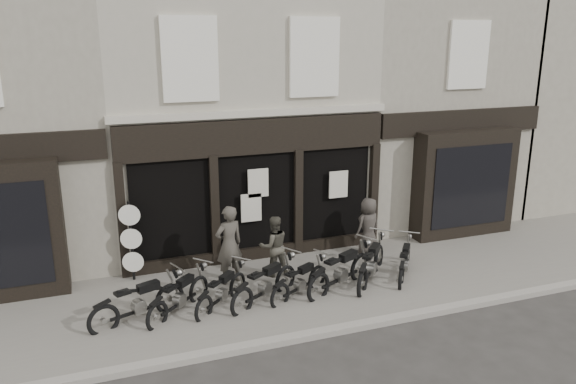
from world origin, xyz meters
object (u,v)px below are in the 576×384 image
object	(u,v)px
motorcycle_2	(222,294)
motorcycle_3	(265,287)
motorcycle_5	(341,274)
man_left	(229,245)
motorcycle_4	(300,284)
man_centre	(274,246)
motorcycle_0	(139,306)
man_right	(368,226)
motorcycle_7	(405,264)
motorcycle_6	(371,267)
advert_sign_post	(132,245)
motorcycle_1	(180,299)

from	to	relation	value
motorcycle_2	motorcycle_3	xyz separation A→B (m)	(0.99, -0.11, 0.05)
motorcycle_5	man_left	xyz separation A→B (m)	(-2.44, 1.16, 0.65)
motorcycle_4	motorcycle_3	bearing A→B (deg)	149.85
motorcycle_5	man_centre	distance (m)	1.82
motorcycle_0	motorcycle_3	world-z (taller)	motorcycle_0
motorcycle_0	motorcycle_5	world-z (taller)	motorcycle_5
motorcycle_0	man_right	distance (m)	6.52
motorcycle_7	motorcycle_6	bearing A→B (deg)	125.92
motorcycle_2	motorcycle_5	size ratio (longest dim) A/B	0.73
man_right	motorcycle_6	bearing A→B (deg)	48.12
advert_sign_post	motorcycle_0	bearing A→B (deg)	-78.06
motorcycle_1	man_left	distance (m)	1.89
motorcycle_2	motorcycle_6	bearing A→B (deg)	-42.01
motorcycle_0	man_left	bearing A→B (deg)	5.59
motorcycle_7	man_right	world-z (taller)	man_right
motorcycle_6	man_left	bearing A→B (deg)	115.05
motorcycle_4	motorcycle_5	size ratio (longest dim) A/B	0.82
motorcycle_4	advert_sign_post	xyz separation A→B (m)	(-3.57, 2.14, 0.67)
advert_sign_post	motorcycle_3	bearing A→B (deg)	-23.87
man_left	man_centre	bearing A→B (deg)	167.28
motorcycle_4	advert_sign_post	size ratio (longest dim) A/B	0.84
motorcycle_1	motorcycle_6	bearing A→B (deg)	-41.52
motorcycle_2	motorcycle_6	distance (m)	3.78
motorcycle_0	motorcycle_4	size ratio (longest dim) A/B	1.19
motorcycle_0	motorcycle_2	distance (m)	1.81
motorcycle_0	motorcycle_1	xyz separation A→B (m)	(0.87, 0.06, -0.03)
motorcycle_3	advert_sign_post	size ratio (longest dim) A/B	0.93
motorcycle_2	man_left	bearing A→B (deg)	24.25
motorcycle_6	man_centre	xyz separation A→B (m)	(-2.17, 1.07, 0.45)
motorcycle_0	advert_sign_post	size ratio (longest dim) A/B	0.99
motorcycle_0	motorcycle_7	xyz separation A→B (m)	(6.52, 0.06, -0.04)
motorcycle_4	motorcycle_5	xyz separation A→B (m)	(1.07, 0.03, 0.08)
man_right	motorcycle_1	bearing A→B (deg)	-1.10
motorcycle_5	motorcycle_0	bearing A→B (deg)	153.03
motorcycle_7	man_right	xyz separation A→B (m)	(-0.23, 1.56, 0.53)
motorcycle_5	man_centre	size ratio (longest dim) A/B	1.40
man_left	man_centre	size ratio (longest dim) A/B	1.26
motorcycle_1	motorcycle_2	world-z (taller)	motorcycle_1
motorcycle_4	motorcycle_0	bearing A→B (deg)	150.03
motorcycle_0	motorcycle_5	size ratio (longest dim) A/B	0.97
advert_sign_post	motorcycle_5	bearing A→B (deg)	-10.48
motorcycle_6	man_centre	size ratio (longest dim) A/B	1.22
advert_sign_post	man_right	bearing A→B (deg)	9.90
motorcycle_2	motorcycle_7	distance (m)	4.71
motorcycle_6	motorcycle_7	size ratio (longest dim) A/B	1.09
motorcycle_2	advert_sign_post	world-z (taller)	advert_sign_post
man_left	motorcycle_4	bearing A→B (deg)	124.27
motorcycle_3	motorcycle_2	bearing A→B (deg)	142.20
motorcycle_0	motorcycle_7	world-z (taller)	motorcycle_0
motorcycle_6	man_left	size ratio (longest dim) A/B	0.97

